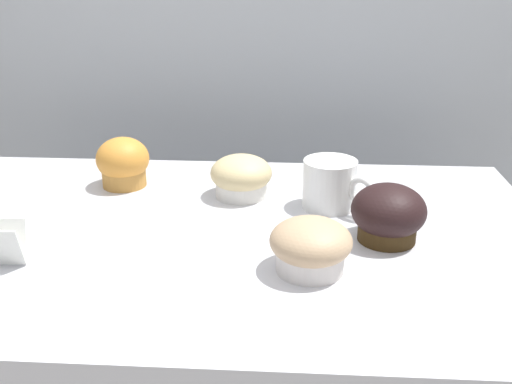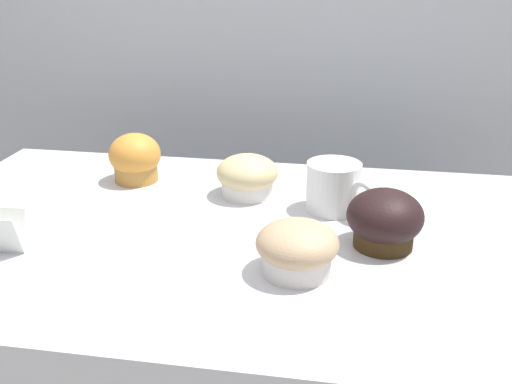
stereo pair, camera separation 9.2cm
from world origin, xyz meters
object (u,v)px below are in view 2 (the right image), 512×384
(muffin_back_left, at_px, (385,220))
(muffin_front_center, at_px, (247,176))
(coffee_cup, at_px, (334,186))
(muffin_back_right, at_px, (297,248))
(muffin_front_left, at_px, (135,159))

(muffin_back_left, bearing_deg, muffin_front_center, 145.38)
(muffin_back_left, relative_size, coffee_cup, 0.95)
(muffin_front_center, bearing_deg, muffin_back_left, -34.62)
(muffin_front_center, bearing_deg, muffin_back_right, -65.99)
(muffin_back_left, xyz_separation_m, coffee_cup, (-0.08, 0.12, 0.00))
(muffin_front_left, xyz_separation_m, coffee_cup, (0.36, -0.08, -0.00))
(muffin_back_left, bearing_deg, muffin_front_left, 156.45)
(muffin_back_left, height_order, coffee_cup, muffin_back_left)
(muffin_front_center, bearing_deg, coffee_cup, -14.83)
(muffin_front_center, relative_size, coffee_cup, 0.93)
(muffin_back_left, bearing_deg, coffee_cup, 123.19)
(muffin_back_right, bearing_deg, coffee_cup, 80.11)
(muffin_front_left, height_order, coffee_cup, muffin_front_left)
(muffin_back_left, distance_m, coffee_cup, 0.14)
(muffin_back_right, distance_m, muffin_front_left, 0.43)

